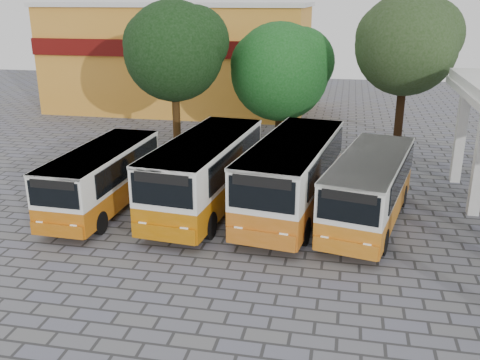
% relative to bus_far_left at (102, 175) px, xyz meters
% --- Properties ---
extents(ground, '(90.00, 90.00, 0.00)m').
position_rel_bus_far_left_xyz_m(ground, '(7.60, -3.61, -1.54)').
color(ground, slate).
rests_on(ground, ground).
extents(shophouse_block, '(20.40, 10.40, 8.30)m').
position_rel_bus_far_left_xyz_m(shophouse_block, '(-3.40, 22.38, 2.62)').
color(shophouse_block, orange).
rests_on(shophouse_block, ground).
extents(bus_far_left, '(2.48, 7.45, 2.66)m').
position_rel_bus_far_left_xyz_m(bus_far_left, '(0.00, 0.00, 0.00)').
color(bus_far_left, '#B45B0A').
rests_on(bus_far_left, ground).
extents(bus_centre_left, '(3.42, 8.82, 3.10)m').
position_rel_bus_far_left_xyz_m(bus_centre_left, '(4.28, 0.88, 0.25)').
color(bus_centre_left, '#AE6004').
rests_on(bus_centre_left, ground).
extents(bus_centre_right, '(3.85, 9.07, 3.16)m').
position_rel_bus_far_left_xyz_m(bus_centre_right, '(7.94, 1.13, 0.29)').
color(bus_centre_right, '#B65F14').
rests_on(bus_centre_right, ground).
extents(bus_far_right, '(3.94, 8.13, 2.79)m').
position_rel_bus_far_left_xyz_m(bus_far_right, '(11.04, 0.62, 0.08)').
color(bus_far_right, '#C06B14').
rests_on(bus_far_right, ground).
extents(tree_left, '(5.89, 5.61, 8.61)m').
position_rel_bus_far_left_xyz_m(tree_left, '(0.33, 9.46, 4.45)').
color(tree_left, '#442B11').
rests_on(tree_left, ground).
extents(tree_middle, '(6.10, 5.81, 7.39)m').
position_rel_bus_far_left_xyz_m(tree_middle, '(6.01, 12.01, 3.14)').
color(tree_middle, '#36200D').
rests_on(tree_middle, ground).
extents(tree_right, '(5.61, 5.34, 8.98)m').
position_rel_bus_far_left_xyz_m(tree_right, '(12.90, 10.24, 4.93)').
color(tree_right, black).
rests_on(tree_right, ground).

